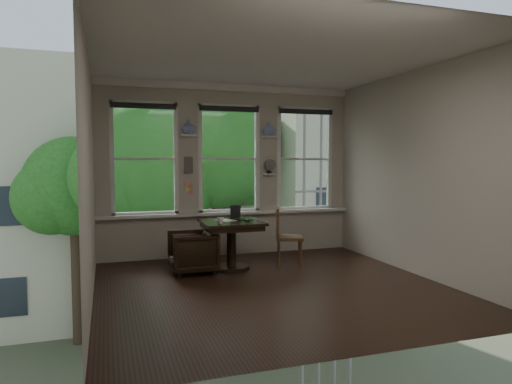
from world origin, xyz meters
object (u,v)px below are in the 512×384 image
object	(u,v)px
mug	(221,221)
table	(231,245)
side_chair_right	(289,237)
armchair_left	(193,252)
laptop	(243,220)

from	to	relation	value
mug	table	bearing A→B (deg)	47.83
side_chair_right	armchair_left	bearing A→B (deg)	108.13
table	mug	xyz separation A→B (m)	(-0.23, -0.26, 0.42)
side_chair_right	mug	world-z (taller)	side_chair_right
armchair_left	mug	world-z (taller)	mug
mug	armchair_left	bearing A→B (deg)	148.91
table	mug	size ratio (longest dim) A/B	8.95
laptop	table	bearing A→B (deg)	-161.85
table	side_chair_right	xyz separation A→B (m)	(0.94, -0.06, 0.09)
armchair_left	laptop	bearing A→B (deg)	92.86
armchair_left	side_chair_right	bearing A→B (deg)	88.72
table	armchair_left	distance (m)	0.61
table	side_chair_right	size ratio (longest dim) A/B	0.98
armchair_left	side_chair_right	world-z (taller)	side_chair_right
armchair_left	laptop	size ratio (longest dim) A/B	2.18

